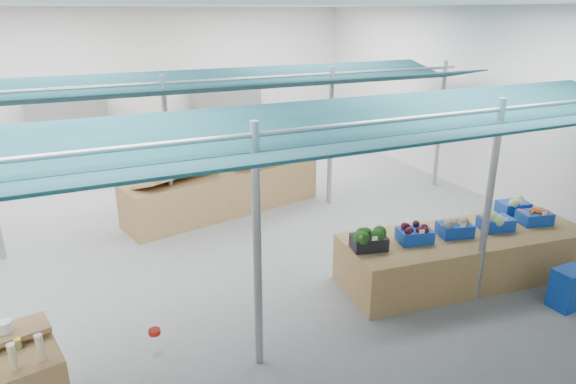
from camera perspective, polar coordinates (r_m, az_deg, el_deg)
name	(u,v)px	position (r m, az deg, el deg)	size (l,w,h in m)	color
floor	(230,229)	(10.22, -6.41, -4.15)	(13.00, 13.00, 0.00)	slate
hall	(203,85)	(10.84, -9.46, 11.64)	(13.00, 13.00, 13.00)	silver
pole_grid	(305,158)	(8.35, 1.94, 3.75)	(10.00, 4.60, 3.00)	gray
awnings	(306,99)	(8.14, 2.02, 10.32)	(9.50, 7.08, 0.30)	#0B2831
back_shelving_left	(69,131)	(15.23, -23.11, 6.26)	(2.00, 0.50, 2.00)	#B23F33
back_shelving_right	(227,117)	(16.00, -6.77, 8.25)	(2.00, 0.50, 2.00)	#B23F33
veg_counter	(463,256)	(8.72, 18.88, -6.70)	(3.95, 1.32, 0.77)	brown
fruit_counter	(224,191)	(10.99, -7.09, 0.11)	(4.28, 1.02, 0.92)	brown
far_counter	(174,152)	(14.39, -12.60, 4.35)	(4.86, 0.97, 0.87)	brown
crate_stack	(569,288)	(8.56, 28.80, -9.33)	(0.50, 0.35, 0.60)	#0E3AA0
vendor_left	(155,167)	(11.62, -14.51, 2.76)	(0.62, 0.41, 1.71)	#155F8E
vendor_right	(233,157)	(12.05, -6.10, 3.87)	(0.83, 0.65, 1.71)	maroon
crate_broccoli	(369,239)	(7.63, 8.99, -5.14)	(0.57, 0.46, 0.35)	black
crate_beets	(415,233)	(8.00, 13.90, -4.49)	(0.57, 0.46, 0.29)	#0E3AA0
crate_celeriac	(455,227)	(8.38, 18.07, -3.70)	(0.57, 0.46, 0.31)	#0E3AA0
crate_cabbage	(496,220)	(8.84, 22.12, -2.90)	(0.57, 0.46, 0.35)	#0E3AA0
crate_carrots	(534,217)	(9.35, 25.71, -2.52)	(0.57, 0.46, 0.29)	#0E3AA0
sparrow	(363,238)	(7.41, 8.30, -5.12)	(0.12, 0.09, 0.11)	brown
pole_ribbon	(155,334)	(5.39, -14.58, -15.02)	(0.12, 0.12, 0.28)	red
apple_heap_yellow	(181,173)	(10.26, -11.81, 2.10)	(2.02, 1.44, 0.27)	#997247
apple_heap_red	(260,157)	(11.17, -3.13, 3.90)	(1.66, 1.27, 0.27)	#997247
pineapple	(298,149)	(11.78, 1.16, 4.83)	(0.14, 0.14, 0.39)	#8C6019
crate_extra	(513,205)	(9.67, 23.77, -1.31)	(0.56, 0.45, 0.32)	#0E3AA0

